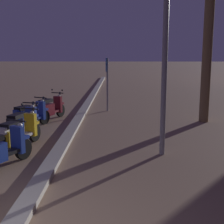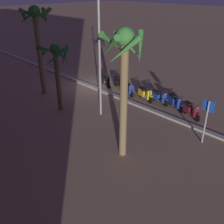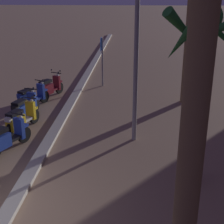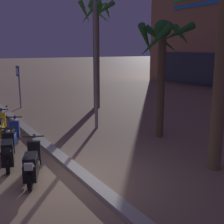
{
  "view_description": "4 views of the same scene",
  "coord_description": "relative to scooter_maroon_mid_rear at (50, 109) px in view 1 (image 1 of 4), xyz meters",
  "views": [
    {
      "loc": [
        3.7,
        2.0,
        2.59
      ],
      "look_at": [
        -2.76,
        1.88,
        1.37
      ],
      "focal_mm": 49.89,
      "sensor_mm": 36.0,
      "label": 1
    },
    {
      "loc": [
        -15.25,
        12.97,
        7.47
      ],
      "look_at": [
        -6.41,
        4.37,
        1.37
      ],
      "focal_mm": 40.93,
      "sensor_mm": 36.0,
      "label": 2
    },
    {
      "loc": [
        5.64,
        3.12,
        4.6
      ],
      "look_at": [
        -4.34,
        2.42,
        0.85
      ],
      "focal_mm": 52.6,
      "sensor_mm": 36.0,
      "label": 3
    },
    {
      "loc": [
        6.97,
        -2.72,
        3.36
      ],
      "look_at": [
        -2.32,
        2.86,
        1.06
      ],
      "focal_mm": 48.21,
      "sensor_mm": 36.0,
      "label": 4
    }
  ],
  "objects": [
    {
      "name": "scooter_blue_far_back",
      "position": [
        5.3,
        0.0,
        -0.02
      ],
      "size": [
        1.63,
        0.9,
        1.04
      ],
      "color": "black",
      "rests_on": "ground"
    },
    {
      "name": "crossing_sign",
      "position": [
        -2.07,
        2.17,
        1.04
      ],
      "size": [
        0.6,
        0.12,
        2.4
      ],
      "color": "#939399",
      "rests_on": "ground"
    },
    {
      "name": "palm_tree_by_mall_entrance",
      "position": [
        0.19,
        6.0,
        3.95
      ],
      "size": [
        1.98,
        2.04,
        6.06
      ],
      "color": "olive",
      "rests_on": "ground"
    },
    {
      "name": "scooter_maroon_mid_rear",
      "position": [
        0.0,
        0.0,
        0.0
      ],
      "size": [
        1.63,
        0.85,
        1.17
      ],
      "color": "black",
      "rests_on": "ground"
    },
    {
      "name": "scooter_yellow_tail_end",
      "position": [
        3.75,
        -0.06,
        -0.02
      ],
      "size": [
        1.73,
        0.8,
        1.17
      ],
      "color": "black",
      "rests_on": "ground"
    },
    {
      "name": "scooter_blue_mid_front",
      "position": [
        2.65,
        -0.3,
        -0.02
      ],
      "size": [
        1.73,
        0.71,
        1.04
      ],
      "color": "black",
      "rests_on": "ground"
    },
    {
      "name": "scooter_blue_lead_nearest",
      "position": [
        1.41,
        -0.41,
        -0.01
      ],
      "size": [
        1.64,
        0.94,
        1.04
      ],
      "color": "black",
      "rests_on": "ground"
    }
  ]
}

